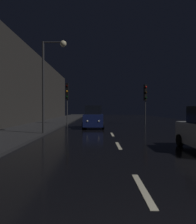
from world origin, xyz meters
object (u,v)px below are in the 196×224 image
at_px(streetlamp_overhead, 50,72).
at_px(car_approaching_headlights, 93,118).
at_px(traffic_light_far_right, 145,96).
at_px(traffic_light_far_left, 67,95).

distance_m(streetlamp_overhead, car_approaching_headlights, 7.48).
distance_m(traffic_light_far_right, traffic_light_far_left, 9.30).
height_order(traffic_light_far_left, streetlamp_overhead, streetlamp_overhead).
xyz_separation_m(traffic_light_far_right, streetlamp_overhead, (-8.99, -11.13, 0.98)).
bearing_deg(traffic_light_far_left, traffic_light_far_right, 98.92).
height_order(traffic_light_far_right, traffic_light_far_left, traffic_light_far_left).
bearing_deg(car_approaching_headlights, traffic_light_far_right, 130.06).
bearing_deg(streetlamp_overhead, car_approaching_headlights, 64.29).
bearing_deg(traffic_light_far_right, streetlamp_overhead, -52.69).
xyz_separation_m(streetlamp_overhead, car_approaching_headlights, (2.88, 5.99, -3.43)).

